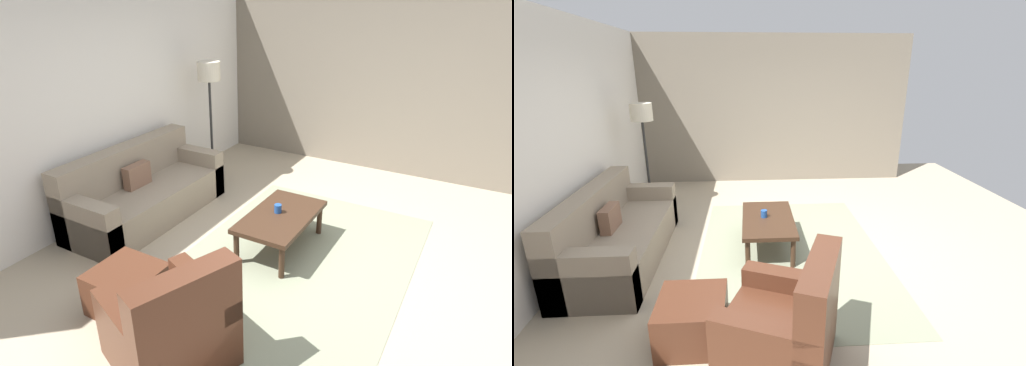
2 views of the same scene
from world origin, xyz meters
The scene contains 10 objects.
ground_plane centered at (0.00, 0.00, 0.00)m, with size 8.00×8.00×0.00m, color tan.
rear_partition centered at (0.00, 2.60, 1.40)m, with size 6.00×0.12×2.80m, color silver.
stone_feature_panel centered at (3.00, 0.00, 1.40)m, with size 0.12×5.20×2.80m, color slate.
area_rug centered at (0.00, 0.00, 0.00)m, with size 3.16×2.22×0.01m, color gray.
couch_main centered at (-0.02, 2.11, 0.30)m, with size 2.08×0.87×0.88m.
armchair_leather centered at (-1.70, 0.23, 0.31)m, with size 1.04×1.04×0.95m.
ottoman centered at (-1.41, 1.00, 0.20)m, with size 0.56×0.56×0.40m, color #4C2819.
coffee_table centered at (0.15, 0.28, 0.36)m, with size 1.10×0.64×0.41m.
cup centered at (0.17, 0.32, 0.46)m, with size 0.08×0.08×0.09m, color #1E478C.
lamp_standing centered at (1.44, 2.07, 1.41)m, with size 0.32×0.32×1.71m.
Camera 2 is at (-3.85, 0.51, 2.21)m, focal length 24.40 mm.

